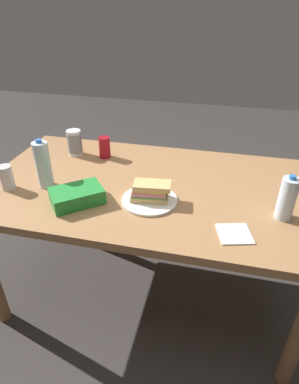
{
  "coord_description": "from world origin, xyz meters",
  "views": [
    {
      "loc": [
        0.33,
        -1.37,
        1.59
      ],
      "look_at": [
        0.04,
        -0.15,
        0.81
      ],
      "focal_mm": 30.31,
      "sensor_mm": 36.0,
      "label": 1
    }
  ],
  "objects_px": {
    "chip_bag": "(77,196)",
    "paper_plate": "(150,200)",
    "dining_table": "(149,199)",
    "soda_can_red": "(105,147)",
    "soda_can_silver": "(7,178)",
    "water_bottle_spare": "(43,165)",
    "sandwich": "(150,191)",
    "plastic_cup_stack": "(75,143)",
    "water_bottle_tall": "(287,199)"
  },
  "relations": [
    {
      "from": "water_bottle_tall",
      "to": "sandwich",
      "type": "bearing_deg",
      "value": -179.29
    },
    {
      "from": "paper_plate",
      "to": "soda_can_silver",
      "type": "height_order",
      "value": "soda_can_silver"
    },
    {
      "from": "dining_table",
      "to": "water_bottle_spare",
      "type": "relative_size",
      "value": 6.75
    },
    {
      "from": "dining_table",
      "to": "plastic_cup_stack",
      "type": "xyz_separation_m",
      "value": [
        -0.51,
        0.25,
        0.16
      ]
    },
    {
      "from": "soda_can_silver",
      "to": "chip_bag",
      "type": "bearing_deg",
      "value": -5.68
    },
    {
      "from": "soda_can_red",
      "to": "soda_can_silver",
      "type": "height_order",
      "value": "same"
    },
    {
      "from": "paper_plate",
      "to": "sandwich",
      "type": "relative_size",
      "value": 1.36
    },
    {
      "from": "water_bottle_tall",
      "to": "water_bottle_spare",
      "type": "relative_size",
      "value": 0.83
    },
    {
      "from": "plastic_cup_stack",
      "to": "soda_can_red",
      "type": "bearing_deg",
      "value": 1.07
    },
    {
      "from": "chip_bag",
      "to": "soda_can_silver",
      "type": "relative_size",
      "value": 1.89
    },
    {
      "from": "dining_table",
      "to": "soda_can_red",
      "type": "height_order",
      "value": "soda_can_red"
    },
    {
      "from": "chip_bag",
      "to": "water_bottle_tall",
      "type": "bearing_deg",
      "value": -33.64
    },
    {
      "from": "sandwich",
      "to": "water_bottle_spare",
      "type": "height_order",
      "value": "water_bottle_spare"
    },
    {
      "from": "chip_bag",
      "to": "water_bottle_spare",
      "type": "bearing_deg",
      "value": 113.78
    },
    {
      "from": "soda_can_red",
      "to": "water_bottle_spare",
      "type": "xyz_separation_m",
      "value": [
        -0.17,
        -0.38,
        0.06
      ]
    },
    {
      "from": "paper_plate",
      "to": "water_bottle_spare",
      "type": "bearing_deg",
      "value": 177.7
    },
    {
      "from": "dining_table",
      "to": "chip_bag",
      "type": "distance_m",
      "value": 0.39
    },
    {
      "from": "dining_table",
      "to": "water_bottle_tall",
      "type": "distance_m",
      "value": 0.67
    },
    {
      "from": "dining_table",
      "to": "plastic_cup_stack",
      "type": "relative_size",
      "value": 11.2
    },
    {
      "from": "paper_plate",
      "to": "chip_bag",
      "type": "relative_size",
      "value": 1.13
    },
    {
      "from": "dining_table",
      "to": "soda_can_red",
      "type": "distance_m",
      "value": 0.44
    },
    {
      "from": "paper_plate",
      "to": "water_bottle_tall",
      "type": "relative_size",
      "value": 1.26
    },
    {
      "from": "paper_plate",
      "to": "soda_can_red",
      "type": "distance_m",
      "value": 0.54
    },
    {
      "from": "sandwich",
      "to": "soda_can_red",
      "type": "xyz_separation_m",
      "value": [
        -0.37,
        0.4,
        0.01
      ]
    },
    {
      "from": "water_bottle_tall",
      "to": "plastic_cup_stack",
      "type": "xyz_separation_m",
      "value": [
        -1.13,
        0.39,
        -0.02
      ]
    },
    {
      "from": "water_bottle_spare",
      "to": "sandwich",
      "type": "bearing_deg",
      "value": -2.04
    },
    {
      "from": "chip_bag",
      "to": "water_bottle_spare",
      "type": "relative_size",
      "value": 0.93
    },
    {
      "from": "dining_table",
      "to": "sandwich",
      "type": "bearing_deg",
      "value": -73.83
    },
    {
      "from": "soda_can_red",
      "to": "chip_bag",
      "type": "relative_size",
      "value": 0.53
    },
    {
      "from": "soda_can_red",
      "to": "water_bottle_tall",
      "type": "relative_size",
      "value": 0.59
    },
    {
      "from": "soda_can_red",
      "to": "plastic_cup_stack",
      "type": "height_order",
      "value": "plastic_cup_stack"
    },
    {
      "from": "paper_plate",
      "to": "chip_bag",
      "type": "height_order",
      "value": "chip_bag"
    },
    {
      "from": "chip_bag",
      "to": "paper_plate",
      "type": "bearing_deg",
      "value": -24.72
    },
    {
      "from": "chip_bag",
      "to": "water_bottle_tall",
      "type": "relative_size",
      "value": 1.12
    },
    {
      "from": "sandwich",
      "to": "soda_can_red",
      "type": "height_order",
      "value": "soda_can_red"
    },
    {
      "from": "dining_table",
      "to": "soda_can_red",
      "type": "xyz_separation_m",
      "value": [
        -0.32,
        0.25,
        0.15
      ]
    },
    {
      "from": "water_bottle_spare",
      "to": "water_bottle_tall",
      "type": "bearing_deg",
      "value": -0.61
    },
    {
      "from": "chip_bag",
      "to": "dining_table",
      "type": "bearing_deg",
      "value": -0.07
    },
    {
      "from": "paper_plate",
      "to": "water_bottle_spare",
      "type": "distance_m",
      "value": 0.55
    },
    {
      "from": "dining_table",
      "to": "water_bottle_tall",
      "type": "relative_size",
      "value": 8.12
    },
    {
      "from": "plastic_cup_stack",
      "to": "water_bottle_spare",
      "type": "xyz_separation_m",
      "value": [
        0.01,
        -0.38,
        0.04
      ]
    },
    {
      "from": "dining_table",
      "to": "paper_plate",
      "type": "relative_size",
      "value": 6.45
    },
    {
      "from": "sandwich",
      "to": "soda_can_red",
      "type": "relative_size",
      "value": 1.56
    },
    {
      "from": "chip_bag",
      "to": "plastic_cup_stack",
      "type": "height_order",
      "value": "plastic_cup_stack"
    },
    {
      "from": "water_bottle_tall",
      "to": "dining_table",
      "type": "bearing_deg",
      "value": 167.53
    },
    {
      "from": "paper_plate",
      "to": "sandwich",
      "type": "xyz_separation_m",
      "value": [
        0.0,
        0.0,
        0.05
      ]
    },
    {
      "from": "sandwich",
      "to": "chip_bag",
      "type": "distance_m",
      "value": 0.34
    },
    {
      "from": "paper_plate",
      "to": "plastic_cup_stack",
      "type": "bearing_deg",
      "value": 143.96
    },
    {
      "from": "dining_table",
      "to": "sandwich",
      "type": "distance_m",
      "value": 0.21
    },
    {
      "from": "soda_can_red",
      "to": "chip_bag",
      "type": "height_order",
      "value": "soda_can_red"
    }
  ]
}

